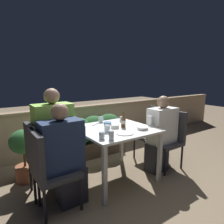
{
  "coord_description": "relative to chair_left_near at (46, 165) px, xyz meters",
  "views": [
    {
      "loc": [
        -1.57,
        -2.21,
        1.5
      ],
      "look_at": [
        0.0,
        0.07,
        0.98
      ],
      "focal_mm": 32.0,
      "sensor_mm": 36.0,
      "label": 1
    }
  ],
  "objects": [
    {
      "name": "planter_hedge",
      "position": [
        1.21,
        1.1,
        -0.13
      ],
      "size": [
        1.17,
        0.47,
        0.75
      ],
      "color": "brown",
      "rests_on": "ground_plane"
    },
    {
      "name": "beer_bottle",
      "position": [
        1.15,
        0.13,
        0.3
      ],
      "size": [
        0.07,
        0.07,
        0.23
      ],
      "color": "brown",
      "rests_on": "dining_table"
    },
    {
      "name": "person_navy_jumper",
      "position": [
        0.21,
        0.0,
        0.05
      ],
      "size": [
        0.52,
        0.26,
        1.2
      ],
      "color": "#282833",
      "rests_on": "ground_plane"
    },
    {
      "name": "plate_0",
      "position": [
        0.97,
        -0.12,
        0.22
      ],
      "size": [
        0.23,
        0.23,
        0.01
      ],
      "color": "white",
      "rests_on": "dining_table"
    },
    {
      "name": "bowl_2",
      "position": [
        1.04,
        0.39,
        0.24
      ],
      "size": [
        0.11,
        0.11,
        0.04
      ],
      "color": "#4C709E",
      "rests_on": "dining_table"
    },
    {
      "name": "fork_0",
      "position": [
        0.9,
        0.49,
        0.22
      ],
      "size": [
        0.16,
        0.11,
        0.01
      ],
      "color": "silver",
      "rests_on": "dining_table"
    },
    {
      "name": "glass_cup_3",
      "position": [
        1.34,
        0.43,
        0.26
      ],
      "size": [
        0.07,
        0.07,
        0.08
      ],
      "color": "silver",
      "rests_on": "dining_table"
    },
    {
      "name": "person_green_blouse",
      "position": [
        0.23,
        0.33,
        0.13
      ],
      "size": [
        0.52,
        0.26,
        1.34
      ],
      "color": "#282833",
      "rests_on": "ground_plane"
    },
    {
      "name": "potted_plant",
      "position": [
        -0.07,
        0.82,
        -0.08
      ],
      "size": [
        0.38,
        0.38,
        0.76
      ],
      "color": "#9E5638",
      "rests_on": "ground_plane"
    },
    {
      "name": "glass_cup_0",
      "position": [
        1.04,
        0.57,
        0.26
      ],
      "size": [
        0.07,
        0.07,
        0.09
      ],
      "color": "silver",
      "rests_on": "dining_table"
    },
    {
      "name": "chair_right_near",
      "position": [
        1.99,
        -0.0,
        0.0
      ],
      "size": [
        0.46,
        0.46,
        0.93
      ],
      "color": "#333338",
      "rests_on": "ground_plane"
    },
    {
      "name": "chair_left_near",
      "position": [
        0.0,
        0.0,
        0.0
      ],
      "size": [
        0.46,
        0.46,
        0.93
      ],
      "color": "#333338",
      "rests_on": "ground_plane"
    },
    {
      "name": "dining_table",
      "position": [
        1.02,
        0.16,
        0.13
      ],
      "size": [
        1.01,
        0.97,
        0.76
      ],
      "color": "white",
      "rests_on": "ground_plane"
    },
    {
      "name": "glass_cup_2",
      "position": [
        0.82,
        0.06,
        0.26
      ],
      "size": [
        0.08,
        0.08,
        0.1
      ],
      "color": "silver",
      "rests_on": "dining_table"
    },
    {
      "name": "parapet_wall",
      "position": [
        1.02,
        1.56,
        -0.1
      ],
      "size": [
        9.0,
        0.18,
        0.88
      ],
      "color": "tan",
      "rests_on": "ground_plane"
    },
    {
      "name": "bowl_1",
      "position": [
        1.29,
        -0.11,
        0.24
      ],
      "size": [
        0.15,
        0.15,
        0.04
      ],
      "color": "silver",
      "rests_on": "dining_table"
    },
    {
      "name": "ground_plane",
      "position": [
        1.02,
        0.16,
        -0.54
      ],
      "size": [
        16.0,
        16.0,
        0.0
      ],
      "primitive_type": "plane",
      "color": "#847056"
    },
    {
      "name": "chair_left_far",
      "position": [
        0.03,
        0.33,
        0.0
      ],
      "size": [
        0.46,
        0.46,
        0.93
      ],
      "color": "#333338",
      "rests_on": "ground_plane"
    },
    {
      "name": "bowl_0",
      "position": [
        1.02,
        0.16,
        0.24
      ],
      "size": [
        0.11,
        0.11,
        0.05
      ],
      "color": "beige",
      "rests_on": "dining_table"
    },
    {
      "name": "glass_cup_4",
      "position": [
        0.69,
        -0.23,
        0.27
      ],
      "size": [
        0.06,
        0.06,
        0.11
      ],
      "color": "silver",
      "rests_on": "dining_table"
    },
    {
      "name": "glass_cup_1",
      "position": [
        0.62,
        -0.14,
        0.26
      ],
      "size": [
        0.07,
        0.07,
        0.09
      ],
      "color": "silver",
      "rests_on": "dining_table"
    },
    {
      "name": "chair_right_far",
      "position": [
        2.04,
        0.36,
        0.0
      ],
      "size": [
        0.46,
        0.46,
        0.93
      ],
      "color": "#333338",
      "rests_on": "ground_plane"
    },
    {
      "name": "person_white_polo",
      "position": [
        1.78,
        -0.0,
        0.05
      ],
      "size": [
        0.51,
        0.26,
        1.18
      ],
      "color": "#282833",
      "rests_on": "ground_plane"
    }
  ]
}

